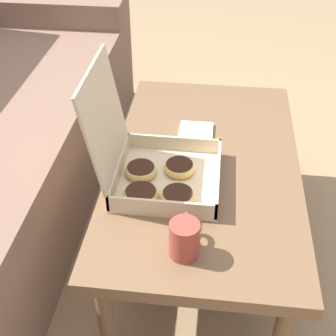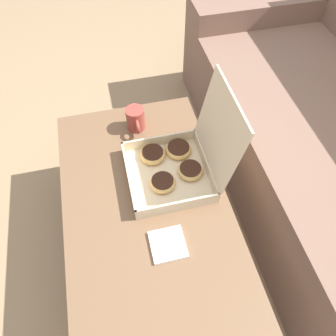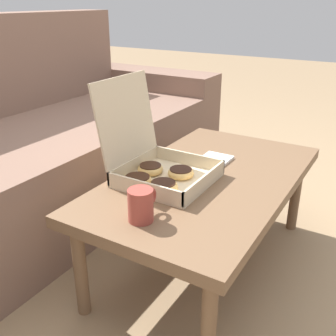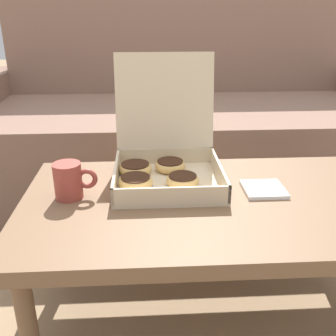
{
  "view_description": "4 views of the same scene",
  "coord_description": "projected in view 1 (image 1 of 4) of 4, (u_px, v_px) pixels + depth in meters",
  "views": [
    {
      "loc": [
        -1.16,
        -0.11,
        1.26
      ],
      "look_at": [
        -0.11,
        0.02,
        0.43
      ],
      "focal_mm": 50.0,
      "sensor_mm": 36.0,
      "label": 1
    },
    {
      "loc": [
        0.57,
        -0.14,
        1.39
      ],
      "look_at": [
        -0.11,
        0.02,
        0.43
      ],
      "focal_mm": 35.0,
      "sensor_mm": 36.0,
      "label": 2
    },
    {
      "loc": [
        -1.19,
        -0.64,
        0.98
      ],
      "look_at": [
        -0.11,
        0.02,
        0.43
      ],
      "focal_mm": 42.0,
      "sensor_mm": 36.0,
      "label": 3
    },
    {
      "loc": [
        -0.17,
        -1.02,
        0.87
      ],
      "look_at": [
        -0.11,
        0.02,
        0.43
      ],
      "focal_mm": 42.0,
      "sensor_mm": 36.0,
      "label": 4
    }
  ],
  "objects": [
    {
      "name": "pastry_box",
      "position": [
        151.0,
        168.0,
        1.33
      ],
      "size": [
        0.31,
        0.35,
        0.35
      ],
      "color": "beige",
      "rests_on": "coffee_table"
    },
    {
      "name": "coffee_mug",
      "position": [
        184.0,
        238.0,
        1.13
      ],
      "size": [
        0.12,
        0.07,
        0.1
      ],
      "color": "#993D33",
      "rests_on": "coffee_table"
    },
    {
      "name": "ground_plane",
      "position": [
        176.0,
        245.0,
        1.7
      ],
      "size": [
        12.0,
        12.0,
        0.0
      ],
      "primitive_type": "plane",
      "color": "#937756"
    },
    {
      "name": "coffee_table",
      "position": [
        204.0,
        172.0,
        1.47
      ],
      "size": [
        1.02,
        0.58,
        0.38
      ],
      "color": "brown",
      "rests_on": "ground_plane"
    },
    {
      "name": "napkin_stack",
      "position": [
        196.0,
        132.0,
        1.57
      ],
      "size": [
        0.11,
        0.11,
        0.01
      ],
      "color": "white",
      "rests_on": "coffee_table"
    }
  ]
}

